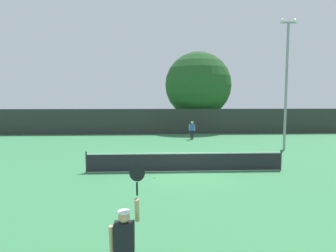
{
  "coord_description": "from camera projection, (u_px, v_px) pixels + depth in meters",
  "views": [
    {
      "loc": [
        -1.6,
        -14.82,
        3.69
      ],
      "look_at": [
        -0.65,
        4.71,
        1.91
      ],
      "focal_mm": 31.59,
      "sensor_mm": 36.0,
      "label": 1
    }
  ],
  "objects": [
    {
      "name": "ground_plane",
      "position": [
        185.0,
        171.0,
        15.16
      ],
      "size": [
        120.0,
        120.0,
        0.0
      ],
      "primitive_type": "plane",
      "color": "#387F4C"
    },
    {
      "name": "tennis_net",
      "position": [
        185.0,
        161.0,
        15.11
      ],
      "size": [
        10.08,
        0.08,
        1.07
      ],
      "color": "#232328",
      "rests_on": "ground"
    },
    {
      "name": "perimeter_fence",
      "position": [
        169.0,
        121.0,
        31.31
      ],
      "size": [
        37.71,
        0.12,
        2.66
      ],
      "primitive_type": "cube",
      "color": "#2D332D",
      "rests_on": "ground"
    },
    {
      "name": "player_serving",
      "position": [
        125.0,
        238.0,
        5.58
      ],
      "size": [
        0.67,
        0.39,
        2.45
      ],
      "color": "black",
      "rests_on": "ground"
    },
    {
      "name": "player_receiving",
      "position": [
        192.0,
        129.0,
        27.08
      ],
      "size": [
        0.57,
        0.24,
        1.63
      ],
      "rotation": [
        0.0,
        0.0,
        3.14
      ],
      "color": "blue",
      "rests_on": "ground"
    },
    {
      "name": "tennis_ball",
      "position": [
        155.0,
        177.0,
        13.86
      ],
      "size": [
        0.07,
        0.07,
        0.07
      ],
      "primitive_type": "sphere",
      "color": "#CCE033",
      "rests_on": "ground"
    },
    {
      "name": "light_pole",
      "position": [
        287.0,
        77.0,
        21.18
      ],
      "size": [
        1.18,
        0.28,
        9.35
      ],
      "color": "gray",
      "rests_on": "ground"
    },
    {
      "name": "large_tree",
      "position": [
        198.0,
        85.0,
        34.45
      ],
      "size": [
        7.66,
        7.66,
        9.16
      ],
      "color": "brown",
      "rests_on": "ground"
    },
    {
      "name": "parked_car_near",
      "position": [
        100.0,
        123.0,
        36.68
      ],
      "size": [
        2.23,
        4.34,
        1.69
      ],
      "rotation": [
        0.0,
        0.0,
        -0.08
      ],
      "color": "white",
      "rests_on": "ground"
    },
    {
      "name": "parked_car_mid",
      "position": [
        180.0,
        122.0,
        37.41
      ],
      "size": [
        2.24,
        4.34,
        1.69
      ],
      "rotation": [
        0.0,
        0.0,
        -0.08
      ],
      "color": "black",
      "rests_on": "ground"
    },
    {
      "name": "parked_car_far",
      "position": [
        242.0,
        123.0,
        36.81
      ],
      "size": [
        1.98,
        4.24,
        1.69
      ],
      "rotation": [
        0.0,
        0.0,
        -0.02
      ],
      "color": "black",
      "rests_on": "ground"
    }
  ]
}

